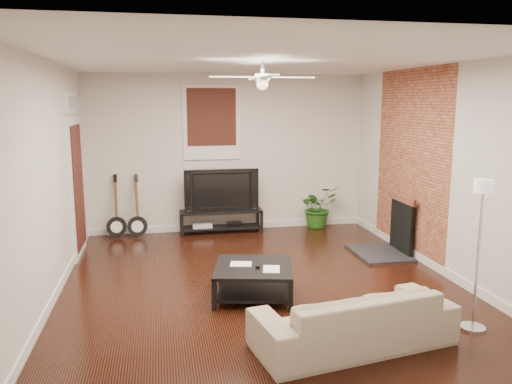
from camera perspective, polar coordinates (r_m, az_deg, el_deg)
room at (r=6.21m, az=0.70°, el=1.63°), size 5.01×6.01×2.81m
brick_accent at (r=8.00m, az=16.96°, el=3.10°), size 0.02×2.20×2.80m
fireplace at (r=8.03m, az=14.79°, el=-3.59°), size 0.80×1.10×0.92m
window_back at (r=9.04m, az=-5.01°, el=7.76°), size 1.00×0.06×1.30m
door_left at (r=8.08m, az=-19.54°, el=1.95°), size 0.08×1.00×2.50m
tv_stand at (r=9.11m, az=-3.93°, el=-3.31°), size 1.46×0.39×0.41m
tv at (r=9.01m, az=-3.99°, el=0.31°), size 1.31×0.17×0.75m
coffee_table at (r=6.18m, az=-0.28°, el=-10.00°), size 1.08×1.08×0.38m
sofa at (r=5.08m, az=10.90°, el=-13.70°), size 2.03×1.08×0.56m
floor_lamp at (r=5.61m, az=23.70°, el=-6.58°), size 0.30×0.30×1.57m
potted_plant at (r=9.49m, az=6.97°, el=-1.67°), size 0.85×0.79×0.78m
guitar_left at (r=8.97m, az=-15.50°, el=-1.60°), size 0.35×0.25×1.10m
guitar_right at (r=8.92m, az=-13.27°, el=-1.57°), size 0.37×0.28×1.10m
ceiling_fan at (r=6.15m, az=0.73°, el=12.77°), size 1.24×1.24×0.32m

